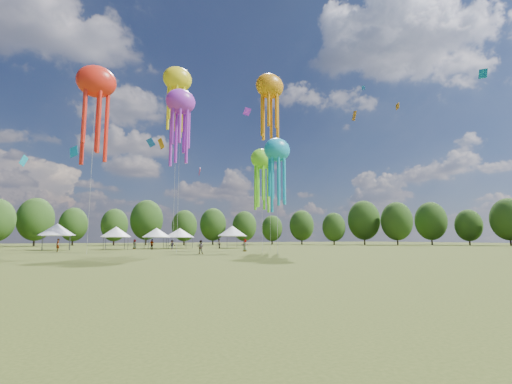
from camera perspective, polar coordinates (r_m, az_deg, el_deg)
name	(u,v)px	position (r m, az deg, el deg)	size (l,w,h in m)	color
ground	(439,274)	(22.98, 26.60, -11.29)	(300.00, 300.00, 0.00)	#384416
spectator_near	(200,247)	(46.39, -8.63, -8.47)	(0.82, 0.64, 1.69)	gray
spectators_far	(186,245)	(64.25, -10.83, -8.02)	(28.05, 21.80, 1.89)	gray
festival_tents	(154,232)	(71.13, -15.55, -5.94)	(36.52, 10.14, 4.41)	#47474C
show_kites	(206,109)	(58.39, -7.77, 12.59)	(34.46, 24.24, 31.83)	#B231DA
small_kites	(201,66)	(66.16, -8.56, 18.78)	(74.57, 58.89, 46.06)	#B231DA
treeline	(142,215)	(77.36, -17.37, -3.46)	(201.57, 95.24, 13.43)	#38281C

